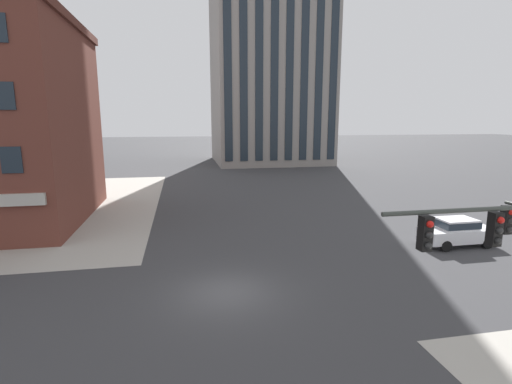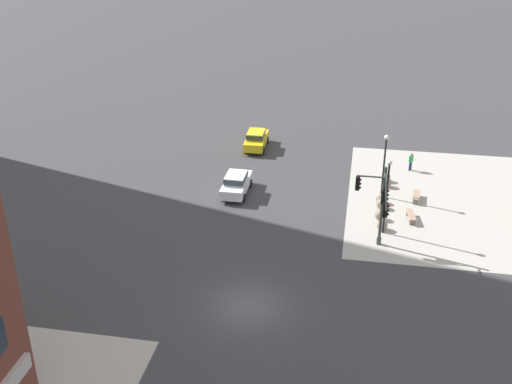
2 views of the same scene
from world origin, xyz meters
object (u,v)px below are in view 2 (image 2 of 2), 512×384
at_px(pedestrian_at_curb, 411,160).
at_px(car_main_southbound_far, 256,139).
at_px(bollard_sphere_curb_a, 382,225).
at_px(traffic_signal_main, 380,202).
at_px(bench_mid_block, 416,196).
at_px(bollard_sphere_curb_d, 381,199).
at_px(bollard_sphere_curb_b, 380,215).
at_px(bollard_sphere_curb_e, 387,183).
at_px(bollard_sphere_curb_f, 386,177).
at_px(bench_near_signal, 411,216).
at_px(car_main_southbound_near, 236,183).
at_px(street_lamp_corner_near, 387,188).
at_px(street_lamp_mid_sidewalk, 385,158).
at_px(bollard_sphere_curb_c, 381,204).

height_order(pedestrian_at_curb, car_main_southbound_far, car_main_southbound_far).
bearing_deg(bollard_sphere_curb_a, pedestrian_at_curb, -12.30).
distance_m(traffic_signal_main, bench_mid_block, 9.51).
bearing_deg(bollard_sphere_curb_d, pedestrian_at_curb, -20.07).
bearing_deg(traffic_signal_main, bollard_sphere_curb_a, -8.07).
xyz_separation_m(bench_mid_block, car_main_southbound_far, (8.55, 14.07, 0.59)).
bearing_deg(bollard_sphere_curb_b, bollard_sphere_curb_e, -5.56).
relative_size(bollard_sphere_curb_f, bench_mid_block, 0.42).
height_order(bench_near_signal, pedestrian_at_curb, pedestrian_at_curb).
bearing_deg(bollard_sphere_curb_e, bollard_sphere_curb_a, 176.76).
xyz_separation_m(bollard_sphere_curb_a, bench_mid_block, (5.24, -2.61, -0.06)).
height_order(bollard_sphere_curb_e, car_main_southbound_far, car_main_southbound_far).
xyz_separation_m(bollard_sphere_curb_d, car_main_southbound_near, (-0.27, 11.18, 0.54)).
bearing_deg(car_main_southbound_far, bollard_sphere_curb_e, -118.77).
bearing_deg(traffic_signal_main, street_lamp_corner_near, -10.54).
height_order(bench_mid_block, car_main_southbound_far, car_main_southbound_far).
relative_size(bollard_sphere_curb_a, car_main_southbound_far, 0.17).
bearing_deg(bollard_sphere_curb_f, street_lamp_corner_near, 178.27).
xyz_separation_m(bench_mid_block, car_main_southbound_near, (-1.29, 13.88, 0.59)).
bearing_deg(street_lamp_corner_near, bollard_sphere_curb_e, -2.62).
distance_m(bollard_sphere_curb_e, pedestrian_at_curb, 4.29).
bearing_deg(car_main_southbound_far, street_lamp_mid_sidewalk, -126.40).
distance_m(bollard_sphere_curb_f, pedestrian_at_curb, 3.44).
bearing_deg(bollard_sphere_curb_f, bollard_sphere_curb_e, -175.42).
xyz_separation_m(bollard_sphere_curb_d, bollard_sphere_curb_e, (3.06, -0.50, 0.00)).
distance_m(traffic_signal_main, bollard_sphere_curb_a, 4.56).
relative_size(bollard_sphere_curb_c, car_main_southbound_far, 0.17).
height_order(traffic_signal_main, bollard_sphere_curb_f, traffic_signal_main).
distance_m(pedestrian_at_curb, street_lamp_mid_sidewalk, 6.59).
bearing_deg(bollard_sphere_curb_e, bench_near_signal, -163.21).
bearing_deg(street_lamp_corner_near, bollard_sphere_curb_b, 6.15).
height_order(bollard_sphere_curb_d, car_main_southbound_far, car_main_southbound_far).
bearing_deg(street_lamp_mid_sidewalk, bollard_sphere_curb_e, -13.42).
bearing_deg(bollard_sphere_curb_e, street_lamp_mid_sidewalk, 166.58).
bearing_deg(bollard_sphere_curb_a, car_main_southbound_near, 70.68).
height_order(bollard_sphere_curb_e, pedestrian_at_curb, pedestrian_at_curb).
relative_size(bench_near_signal, pedestrian_at_curb, 1.15).
bearing_deg(bench_mid_block, traffic_signal_main, 159.91).
bearing_deg(bollard_sphere_curb_a, bollard_sphere_curb_e, -3.24).
bearing_deg(bollard_sphere_curb_a, traffic_signal_main, 171.93).
distance_m(bollard_sphere_curb_a, bench_mid_block, 5.85).
distance_m(pedestrian_at_curb, car_main_southbound_far, 14.13).
height_order(bollard_sphere_curb_d, pedestrian_at_curb, pedestrian_at_curb).
bearing_deg(pedestrian_at_curb, bollard_sphere_curb_b, 164.98).
bearing_deg(bollard_sphere_curb_a, bench_mid_block, -26.53).
distance_m(bollard_sphere_curb_c, street_lamp_corner_near, 4.84).
xyz_separation_m(bollard_sphere_curb_b, car_main_southbound_near, (2.43, 11.12, 0.54)).
relative_size(traffic_signal_main, car_main_southbound_far, 1.27).
distance_m(bollard_sphere_curb_a, car_main_southbound_near, 11.95).
distance_m(street_lamp_mid_sidewalk, car_main_southbound_far, 14.37).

